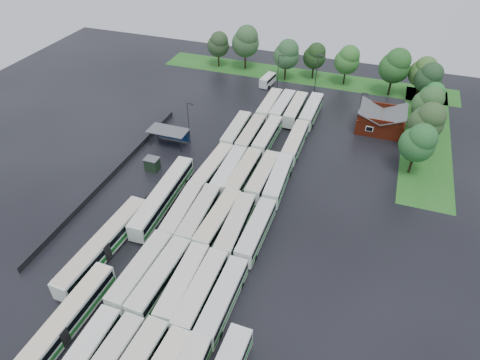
% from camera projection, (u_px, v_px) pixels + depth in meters
% --- Properties ---
extents(ground, '(160.00, 160.00, 0.00)m').
position_uv_depth(ground, '(204.00, 232.00, 69.63)').
color(ground, black).
rests_on(ground, ground).
extents(brick_building, '(10.07, 8.60, 5.39)m').
position_uv_depth(brick_building, '(380.00, 122.00, 94.11)').
color(brick_building, maroon).
rests_on(brick_building, ground).
extents(wash_shed, '(8.20, 4.20, 3.58)m').
position_uv_depth(wash_shed, '(169.00, 132.00, 88.77)').
color(wash_shed, '#2D2D30').
rests_on(wash_shed, ground).
extents(utility_hut, '(2.70, 2.20, 2.62)m').
position_uv_depth(utility_hut, '(152.00, 164.00, 82.49)').
color(utility_hut, black).
rests_on(utility_hut, ground).
extents(grass_strip_north, '(80.00, 10.00, 0.01)m').
position_uv_depth(grass_strip_north, '(304.00, 77.00, 117.48)').
color(grass_strip_north, '#24651D').
rests_on(grass_strip_north, ground).
extents(grass_strip_east, '(10.00, 50.00, 0.01)m').
position_uv_depth(grass_strip_east, '(426.00, 137.00, 92.64)').
color(grass_strip_east, '#24651D').
rests_on(grass_strip_east, ground).
extents(west_fence, '(0.10, 50.00, 1.20)m').
position_uv_depth(west_fence, '(113.00, 174.00, 81.08)').
color(west_fence, '#2D2D30').
rests_on(west_fence, ground).
extents(bus_r0c0, '(2.82, 13.02, 3.62)m').
position_uv_depth(bus_r0c0, '(83.00, 359.00, 50.15)').
color(bus_r0c0, white).
rests_on(bus_r0c0, ground).
extents(bus_r1c0, '(3.28, 13.61, 3.77)m').
position_uv_depth(bus_r1c0, '(141.00, 271.00, 60.51)').
color(bus_r1c0, white).
rests_on(bus_r1c0, ground).
extents(bus_r1c1, '(3.41, 13.63, 3.77)m').
position_uv_depth(bus_r1c1, '(160.00, 278.00, 59.58)').
color(bus_r1c1, white).
rests_on(bus_r1c1, ground).
extents(bus_r1c2, '(3.17, 13.20, 3.65)m').
position_uv_depth(bus_r1c2, '(183.00, 284.00, 58.81)').
color(bus_r1c2, white).
rests_on(bus_r1c2, ground).
extents(bus_r1c3, '(2.87, 13.29, 3.70)m').
position_uv_depth(bus_r1c3, '(201.00, 292.00, 57.75)').
color(bus_r1c3, white).
rests_on(bus_r1c3, ground).
extents(bus_r1c4, '(2.85, 13.07, 3.64)m').
position_uv_depth(bus_r1c4, '(223.00, 300.00, 56.73)').
color(bus_r1c4, white).
rests_on(bus_r1c4, ground).
extents(bus_r2c0, '(3.39, 13.11, 3.62)m').
position_uv_depth(bus_r2c0, '(183.00, 212.00, 70.61)').
color(bus_r2c0, white).
rests_on(bus_r2c0, ground).
extents(bus_r2c1, '(3.15, 13.19, 3.65)m').
position_uv_depth(bus_r2c1, '(199.00, 215.00, 69.85)').
color(bus_r2c1, white).
rests_on(bus_r2c1, ground).
extents(bus_r2c2, '(3.33, 13.36, 3.69)m').
position_uv_depth(bus_r2c2, '(218.00, 220.00, 68.91)').
color(bus_r2c2, white).
rests_on(bus_r2c2, ground).
extents(bus_r2c3, '(3.33, 13.50, 3.73)m').
position_uv_depth(bus_r2c3, '(236.00, 226.00, 67.76)').
color(bus_r2c3, white).
rests_on(bus_r2c3, ground).
extents(bus_r2c4, '(2.88, 13.04, 3.62)m').
position_uv_depth(bus_r2c4, '(256.00, 231.00, 67.03)').
color(bus_r2c4, white).
rests_on(bus_r2c4, ground).
extents(bus_r3c0, '(3.39, 13.31, 3.67)m').
position_uv_depth(bus_r3c0, '(213.00, 168.00, 80.30)').
color(bus_r3c0, white).
rests_on(bus_r3c0, ground).
extents(bus_r3c1, '(2.97, 13.16, 3.65)m').
position_uv_depth(bus_r3c1, '(229.00, 171.00, 79.48)').
color(bus_r3c1, white).
rests_on(bus_r3c1, ground).
extents(bus_r3c2, '(3.05, 13.28, 3.68)m').
position_uv_depth(bus_r3c2, '(244.00, 173.00, 78.88)').
color(bus_r3c2, white).
rests_on(bus_r3c2, ground).
extents(bus_r3c3, '(2.90, 13.06, 3.63)m').
position_uv_depth(bus_r3c3, '(263.00, 176.00, 78.23)').
color(bus_r3c3, white).
rests_on(bus_r3c3, ground).
extents(bus_r3c4, '(3.30, 13.33, 3.68)m').
position_uv_depth(bus_r3c4, '(278.00, 179.00, 77.44)').
color(bus_r3c4, white).
rests_on(bus_r3c4, ground).
extents(bus_r4c0, '(2.99, 12.97, 3.60)m').
position_uv_depth(bus_r4c0, '(236.00, 131.00, 90.81)').
color(bus_r4c0, white).
rests_on(bus_r4c0, ground).
extents(bus_r4c1, '(2.78, 12.87, 3.58)m').
position_uv_depth(bus_r4c1, '(251.00, 135.00, 89.77)').
color(bus_r4c1, white).
rests_on(bus_r4c1, ground).
extents(bus_r4c2, '(2.94, 13.10, 3.64)m').
position_uv_depth(bus_r4c2, '(267.00, 136.00, 89.21)').
color(bus_r4c2, white).
rests_on(bus_r4c2, ground).
extents(bus_r4c4, '(2.86, 13.22, 3.68)m').
position_uv_depth(bus_r4c4, '(295.00, 142.00, 87.46)').
color(bus_r4c4, white).
rests_on(bus_r4c4, ground).
extents(bus_r5c1, '(2.83, 12.98, 3.61)m').
position_uv_depth(bus_r5c1, '(269.00, 106.00, 99.90)').
color(bus_r5c1, white).
rests_on(bus_r5c1, ground).
extents(bus_r5c2, '(3.17, 13.00, 3.60)m').
position_uv_depth(bus_r5c2, '(282.00, 107.00, 99.45)').
color(bus_r5c2, white).
rests_on(bus_r5c2, ground).
extents(bus_r5c3, '(2.91, 12.98, 3.60)m').
position_uv_depth(bus_r5c3, '(296.00, 109.00, 98.49)').
color(bus_r5c3, white).
rests_on(bus_r5c3, ground).
extents(bus_r5c4, '(3.08, 13.37, 3.71)m').
position_uv_depth(bus_r5c4, '(311.00, 111.00, 97.73)').
color(bus_r5c4, white).
rests_on(bus_r5c4, ground).
extents(artic_bus_west_a, '(3.24, 19.37, 3.58)m').
position_uv_depth(artic_bus_west_a, '(61.00, 328.00, 53.45)').
color(artic_bus_west_a, white).
rests_on(artic_bus_west_a, ground).
extents(artic_bus_west_b, '(3.47, 20.15, 3.72)m').
position_uv_depth(artic_bus_west_b, '(163.00, 196.00, 73.66)').
color(artic_bus_west_b, white).
rests_on(artic_bus_west_b, ground).
extents(artic_bus_west_c, '(3.78, 20.07, 3.70)m').
position_uv_depth(artic_bus_west_c, '(104.00, 245.00, 64.58)').
color(artic_bus_west_c, white).
rests_on(artic_bus_west_c, ground).
extents(minibus, '(3.04, 6.23, 2.61)m').
position_uv_depth(minibus, '(268.00, 80.00, 112.36)').
color(minibus, white).
rests_on(minibus, ground).
extents(tree_north_0, '(6.12, 6.12, 10.13)m').
position_uv_depth(tree_north_0, '(219.00, 44.00, 119.13)').
color(tree_north_0, '#312211').
rests_on(tree_north_0, ground).
extents(tree_north_1, '(7.50, 7.50, 12.43)m').
position_uv_depth(tree_north_1, '(246.00, 41.00, 116.84)').
color(tree_north_1, '#332412').
rests_on(tree_north_1, ground).
extents(tree_north_2, '(6.78, 6.78, 11.22)m').
position_uv_depth(tree_north_2, '(287.00, 54.00, 111.44)').
color(tree_north_2, black).
rests_on(tree_north_2, ground).
extents(tree_north_3, '(5.97, 5.97, 9.89)m').
position_uv_depth(tree_north_3, '(315.00, 56.00, 112.78)').
color(tree_north_3, black).
rests_on(tree_north_3, ground).
extents(tree_north_4, '(6.43, 6.43, 10.65)m').
position_uv_depth(tree_north_4, '(348.00, 59.00, 109.43)').
color(tree_north_4, black).
rests_on(tree_north_4, ground).
extents(tree_north_5, '(7.45, 7.45, 12.34)m').
position_uv_depth(tree_north_5, '(396.00, 65.00, 103.68)').
color(tree_north_5, black).
rests_on(tree_north_5, ground).
extents(tree_north_6, '(6.51, 6.51, 10.79)m').
position_uv_depth(tree_north_6, '(423.00, 72.00, 103.26)').
color(tree_north_6, black).
rests_on(tree_north_6, ground).
extents(tree_east_0, '(6.56, 6.56, 10.86)m').
position_uv_depth(tree_east_0, '(419.00, 142.00, 78.12)').
color(tree_east_0, black).
rests_on(tree_east_0, ground).
extents(tree_east_1, '(6.78, 6.78, 11.23)m').
position_uv_depth(tree_east_1, '(428.00, 121.00, 83.91)').
color(tree_east_1, black).
rests_on(tree_east_1, ground).
extents(tree_east_2, '(6.40, 6.40, 10.61)m').
position_uv_depth(tree_east_2, '(429.00, 103.00, 90.68)').
color(tree_east_2, black).
rests_on(tree_east_2, ground).
extents(tree_east_3, '(5.47, 5.47, 9.06)m').
position_uv_depth(tree_east_3, '(432.00, 96.00, 95.54)').
color(tree_east_3, '#34291B').
rests_on(tree_east_3, ground).
extents(tree_east_4, '(6.39, 6.39, 10.58)m').
position_uv_depth(tree_east_4, '(429.00, 78.00, 100.81)').
color(tree_east_4, '#332113').
rests_on(tree_east_4, ground).
extents(lamp_post_ne, '(1.42, 0.28, 9.23)m').
position_uv_depth(lamp_post_ne, '(360.00, 109.00, 91.46)').
color(lamp_post_ne, '#2D2D30').
rests_on(lamp_post_ne, ground).
extents(lamp_post_nw, '(1.49, 0.29, 9.70)m').
position_uv_depth(lamp_post_nw, '(189.00, 121.00, 87.13)').
color(lamp_post_nw, '#2D2D30').
rests_on(lamp_post_nw, ground).
extents(lamp_post_back_w, '(1.48, 0.29, 9.63)m').
position_uv_depth(lamp_post_back_w, '(279.00, 70.00, 107.09)').
color(lamp_post_back_w, '#2D2D30').
rests_on(lamp_post_back_w, ground).
extents(lamp_post_back_e, '(1.67, 0.33, 10.83)m').
position_uv_depth(lamp_post_back_e, '(317.00, 73.00, 104.16)').
color(lamp_post_back_e, '#2D2D30').
rests_on(lamp_post_back_e, ground).
extents(puddle_0, '(5.42, 5.42, 0.01)m').
position_uv_depth(puddle_0, '(122.00, 333.00, 55.03)').
color(puddle_0, black).
rests_on(puddle_0, ground).
extents(puddle_1, '(3.51, 3.51, 0.01)m').
position_uv_depth(puddle_1, '(181.00, 346.00, 53.60)').
color(puddle_1, black).
rests_on(puddle_1, ground).
extents(puddle_2, '(7.50, 7.50, 0.01)m').
position_uv_depth(puddle_2, '(164.00, 202.00, 75.50)').
color(puddle_2, black).
rests_on(puddle_2, ground).
extents(puddle_3, '(4.07, 4.07, 0.01)m').
position_uv_depth(puddle_3, '(232.00, 248.00, 66.79)').
color(puddle_3, black).
rests_on(puddle_3, ground).
extents(puddle_4, '(2.57, 2.57, 0.01)m').
position_uv_depth(puddle_4, '(226.00, 359.00, 52.23)').
color(puddle_4, black).
rests_on(puddle_4, ground).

